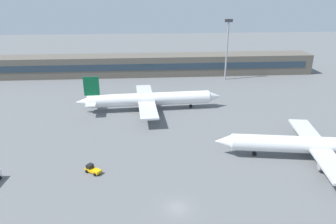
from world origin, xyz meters
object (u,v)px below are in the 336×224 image
object	(u,v)px
airplane_mid	(150,99)
floodlight_tower_west	(227,45)
airplane_near	(312,145)
baggage_tug_yellow	(92,169)

from	to	relation	value
airplane_mid	floodlight_tower_west	xyz separation A→B (m)	(33.47, 34.49, 11.21)
airplane_near	airplane_mid	xyz separation A→B (m)	(-36.44, 34.79, 0.19)
baggage_tug_yellow	airplane_mid	bearing A→B (deg)	70.09
airplane_near	airplane_mid	distance (m)	50.38
airplane_near	floodlight_tower_west	bearing A→B (deg)	92.46
airplane_mid	baggage_tug_yellow	distance (m)	39.66
airplane_near	baggage_tug_yellow	size ratio (longest dim) A/B	11.79
airplane_near	baggage_tug_yellow	xyz separation A→B (m)	(-49.91, -2.41, -2.58)
airplane_mid	baggage_tug_yellow	world-z (taller)	airplane_mid
airplane_mid	floodlight_tower_west	world-z (taller)	floodlight_tower_west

